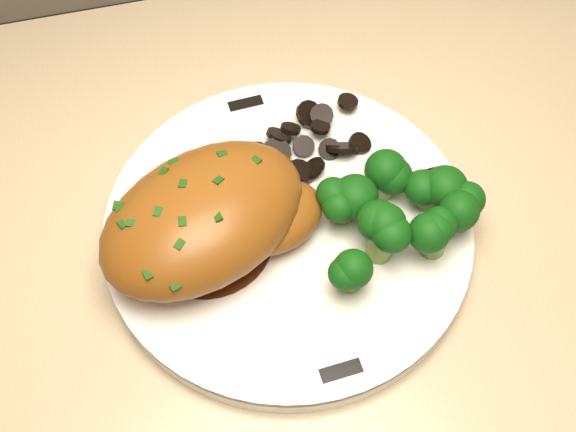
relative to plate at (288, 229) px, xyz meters
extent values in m
cube|color=#C7B490|center=(-0.16, -0.02, -0.02)|extent=(1.86, 0.61, 0.03)
cylinder|color=white|center=(0.00, 0.00, 0.00)|extent=(0.36, 0.36, 0.02)
cube|color=black|center=(-0.01, 0.12, 0.01)|extent=(0.03, 0.01, 0.00)
cube|color=black|center=(-0.12, -0.01, 0.01)|extent=(0.01, 0.03, 0.00)
cube|color=black|center=(0.01, -0.12, 0.01)|extent=(0.03, 0.01, 0.00)
cube|color=black|center=(0.12, 0.01, 0.01)|extent=(0.01, 0.03, 0.00)
cylinder|color=#3F1B0B|center=(-0.06, 0.00, 0.01)|extent=(0.10, 0.10, 0.00)
ellipsoid|color=brown|center=(-0.06, 0.00, 0.04)|extent=(0.19, 0.16, 0.06)
ellipsoid|color=brown|center=(-0.01, 0.00, 0.03)|extent=(0.09, 0.08, 0.03)
cube|color=#17400D|center=(-0.11, -0.01, 0.06)|extent=(0.01, 0.01, 0.00)
cube|color=#17400D|center=(-0.09, -0.01, 0.07)|extent=(0.01, 0.01, 0.00)
cube|color=#17400D|center=(-0.07, 0.00, 0.07)|extent=(0.01, 0.01, 0.00)
cube|color=#17400D|center=(-0.05, 0.01, 0.07)|extent=(0.01, 0.01, 0.00)
cube|color=#17400D|center=(-0.04, 0.02, 0.07)|extent=(0.01, 0.01, 0.00)
cube|color=#17400D|center=(-0.02, 0.02, 0.06)|extent=(0.01, 0.01, 0.00)
cylinder|color=black|center=(0.07, 0.06, 0.01)|extent=(0.02, 0.02, 0.01)
cylinder|color=black|center=(0.06, 0.07, 0.01)|extent=(0.02, 0.02, 0.01)
cylinder|color=black|center=(0.06, 0.08, 0.02)|extent=(0.02, 0.02, 0.01)
cylinder|color=black|center=(0.05, 0.08, 0.01)|extent=(0.02, 0.02, 0.01)
cylinder|color=black|center=(0.04, 0.09, 0.01)|extent=(0.02, 0.02, 0.01)
cylinder|color=black|center=(0.02, 0.09, 0.02)|extent=(0.02, 0.02, 0.02)
cylinder|color=black|center=(0.01, 0.08, 0.01)|extent=(0.03, 0.03, 0.01)
cylinder|color=black|center=(0.00, 0.08, 0.01)|extent=(0.03, 0.03, 0.00)
cylinder|color=black|center=(0.00, 0.07, 0.02)|extent=(0.03, 0.03, 0.01)
cylinder|color=black|center=(-0.01, 0.06, 0.01)|extent=(0.02, 0.02, 0.02)
cylinder|color=black|center=(0.00, 0.06, 0.01)|extent=(0.03, 0.03, 0.01)
cylinder|color=black|center=(0.00, 0.05, 0.02)|extent=(0.03, 0.03, 0.02)
cylinder|color=black|center=(0.01, 0.04, 0.01)|extent=(0.03, 0.03, 0.01)
cylinder|color=black|center=(0.02, 0.04, 0.01)|extent=(0.03, 0.03, 0.01)
cylinder|color=black|center=(0.04, 0.04, 0.02)|extent=(0.03, 0.03, 0.02)
cylinder|color=black|center=(0.05, 0.04, 0.01)|extent=(0.04, 0.03, 0.02)
cylinder|color=black|center=(0.06, 0.05, 0.01)|extent=(0.04, 0.04, 0.01)
cylinder|color=black|center=(0.06, 0.06, 0.02)|extent=(0.03, 0.03, 0.01)
cylinder|color=olive|center=(0.04, 0.00, 0.02)|extent=(0.02, 0.02, 0.03)
sphere|color=black|center=(0.04, 0.00, 0.04)|extent=(0.03, 0.03, 0.03)
cylinder|color=olive|center=(0.07, 0.01, 0.02)|extent=(0.02, 0.02, 0.03)
sphere|color=black|center=(0.07, 0.01, 0.04)|extent=(0.03, 0.03, 0.03)
cylinder|color=olive|center=(0.11, -0.01, 0.02)|extent=(0.02, 0.02, 0.03)
sphere|color=black|center=(0.11, -0.01, 0.04)|extent=(0.03, 0.03, 0.03)
cylinder|color=olive|center=(0.06, -0.04, 0.02)|extent=(0.02, 0.02, 0.03)
sphere|color=black|center=(0.06, -0.04, 0.04)|extent=(0.03, 0.03, 0.03)
cylinder|color=olive|center=(0.10, -0.05, 0.02)|extent=(0.02, 0.02, 0.03)
sphere|color=black|center=(0.10, -0.05, 0.04)|extent=(0.03, 0.03, 0.03)
cylinder|color=olive|center=(0.12, -0.03, 0.02)|extent=(0.02, 0.02, 0.03)
sphere|color=black|center=(0.12, -0.03, 0.04)|extent=(0.03, 0.03, 0.03)
cylinder|color=olive|center=(0.03, -0.06, 0.02)|extent=(0.02, 0.02, 0.03)
sphere|color=black|center=(0.03, -0.06, 0.04)|extent=(0.03, 0.03, 0.03)
camera|label=1|loc=(-0.07, -0.27, 0.47)|focal=45.00mm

